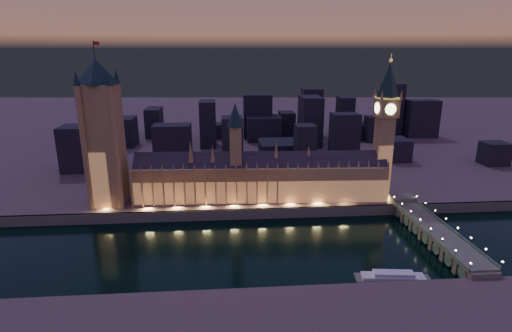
{
  "coord_description": "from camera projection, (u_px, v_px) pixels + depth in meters",
  "views": [
    {
      "loc": [
        -17.96,
        -240.78,
        125.42
      ],
      "look_at": [
        5.0,
        55.0,
        38.0
      ],
      "focal_mm": 28.0,
      "sensor_mm": 36.0,
      "label": 1
    }
  ],
  "objects": [
    {
      "name": "city_backdrop",
      "position": [
        272.0,
        127.0,
        496.38
      ],
      "size": [
        482.76,
        215.63,
        71.53
      ],
      "color": "black",
      "rests_on": "north_bank"
    },
    {
      "name": "victoria_tower",
      "position": [
        102.0,
        127.0,
        298.65
      ],
      "size": [
        31.68,
        31.68,
        122.57
      ],
      "color": "#9D754A",
      "rests_on": "north_bank"
    },
    {
      "name": "river_boat",
      "position": [
        393.0,
        277.0,
        225.62
      ],
      "size": [
        43.18,
        14.76,
        4.5
      ],
      "color": "#4B573F",
      "rests_on": "ground"
    },
    {
      "name": "westminster_bridge",
      "position": [
        432.0,
        232.0,
        271.02
      ],
      "size": [
        19.05,
        113.0,
        15.9
      ],
      "color": "#4B573F",
      "rests_on": "ground"
    },
    {
      "name": "elizabeth_tower",
      "position": [
        386.0,
        120.0,
        314.05
      ],
      "size": [
        18.0,
        18.0,
        113.94
      ],
      "color": "#9D754A",
      "rests_on": "north_bank"
    },
    {
      "name": "ground_plane",
      "position": [
        255.0,
        244.0,
        267.05
      ],
      "size": [
        2000.0,
        2000.0,
        0.0
      ],
      "primitive_type": "plane",
      "color": "black",
      "rests_on": "ground"
    },
    {
      "name": "north_bank",
      "position": [
        235.0,
        115.0,
        763.22
      ],
      "size": [
        2000.0,
        960.0,
        8.0
      ],
      "primitive_type": "cube",
      "color": "#4F3B3C",
      "rests_on": "ground"
    },
    {
      "name": "embankment_wall",
      "position": [
        251.0,
        214.0,
        305.13
      ],
      "size": [
        2000.0,
        2.5,
        8.0
      ],
      "primitive_type": "cube",
      "color": "#4B573F",
      "rests_on": "ground"
    },
    {
      "name": "palace_of_westminster",
      "position": [
        260.0,
        177.0,
        319.29
      ],
      "size": [
        202.0,
        28.95,
        78.0
      ],
      "color": "#9D754A",
      "rests_on": "north_bank"
    }
  ]
}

